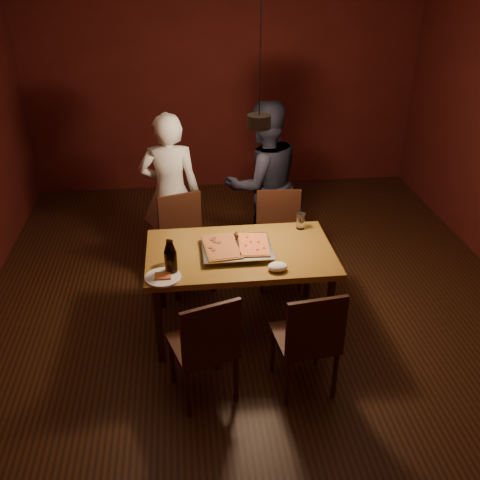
{
  "coord_description": "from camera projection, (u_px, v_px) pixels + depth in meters",
  "views": [
    {
      "loc": [
        -0.59,
        -3.89,
        2.89
      ],
      "look_at": [
        -0.16,
        -0.19,
        0.85
      ],
      "focal_mm": 40.0,
      "sensor_mm": 36.0,
      "label": 1
    }
  ],
  "objects": [
    {
      "name": "dining_table",
      "position": [
        240.0,
        259.0,
        4.33
      ],
      "size": [
        1.5,
        0.9,
        0.75
      ],
      "color": "olive",
      "rests_on": "floor"
    },
    {
      "name": "water_glass_left",
      "position": [
        169.0,
        257.0,
        4.1
      ],
      "size": [
        0.07,
        0.07,
        0.11
      ],
      "primitive_type": "cylinder",
      "color": "silver",
      "rests_on": "dining_table"
    },
    {
      "name": "chair_near_left",
      "position": [
        206.0,
        340.0,
        3.65
      ],
      "size": [
        0.53,
        0.53,
        0.49
      ],
      "rotation": [
        0.0,
        0.0,
        0.31
      ],
      "color": "#38190F",
      "rests_on": "floor"
    },
    {
      "name": "diner_dark",
      "position": [
        263.0,
        184.0,
        5.3
      ],
      "size": [
        0.94,
        0.82,
        1.66
      ],
      "primitive_type": "imported",
      "rotation": [
        0.0,
        0.0,
        3.4
      ],
      "color": "black",
      "rests_on": "floor"
    },
    {
      "name": "pizza_cheese",
      "position": [
        253.0,
        244.0,
        4.27
      ],
      "size": [
        0.27,
        0.4,
        0.02
      ],
      "primitive_type": "cube",
      "rotation": [
        0.0,
        0.0,
        -0.06
      ],
      "color": "gold",
      "rests_on": "pizza_tray"
    },
    {
      "name": "chair_far_left",
      "position": [
        184.0,
        233.0,
        5.01
      ],
      "size": [
        0.53,
        0.53,
        0.49
      ],
      "rotation": [
        0.0,
        0.0,
        3.45
      ],
      "color": "#38190F",
      "rests_on": "floor"
    },
    {
      "name": "water_glass_right",
      "position": [
        301.0,
        221.0,
        4.6
      ],
      "size": [
        0.07,
        0.07,
        0.15
      ],
      "primitive_type": "cylinder",
      "color": "silver",
      "rests_on": "dining_table"
    },
    {
      "name": "pizza_meat",
      "position": [
        221.0,
        247.0,
        4.24
      ],
      "size": [
        0.31,
        0.45,
        0.02
      ],
      "primitive_type": "cube",
      "rotation": [
        0.0,
        0.0,
        0.1
      ],
      "color": "maroon",
      "rests_on": "pizza_tray"
    },
    {
      "name": "chair_near_right",
      "position": [
        310.0,
        334.0,
        3.71
      ],
      "size": [
        0.47,
        0.47,
        0.49
      ],
      "rotation": [
        0.0,
        0.0,
        0.12
      ],
      "color": "#38190F",
      "rests_on": "floor"
    },
    {
      "name": "spatula",
      "position": [
        238.0,
        243.0,
        4.28
      ],
      "size": [
        0.1,
        0.24,
        0.04
      ],
      "primitive_type": null,
      "rotation": [
        0.0,
        0.0,
        -0.04
      ],
      "color": "silver",
      "rests_on": "pizza_tray"
    },
    {
      "name": "pendant_lamp",
      "position": [
        259.0,
        120.0,
        3.99
      ],
      "size": [
        0.18,
        0.18,
        1.1
      ],
      "color": "black",
      "rests_on": "ceiling"
    },
    {
      "name": "napkin",
      "position": [
        278.0,
        267.0,
        4.02
      ],
      "size": [
        0.15,
        0.12,
        0.06
      ],
      "primitive_type": "ellipsoid",
      "color": "white",
      "rests_on": "dining_table"
    },
    {
      "name": "beer_bottle_a",
      "position": [
        169.0,
        257.0,
        3.94
      ],
      "size": [
        0.07,
        0.07,
        0.28
      ],
      "color": "black",
      "rests_on": "dining_table"
    },
    {
      "name": "room_shell",
      "position": [
        258.0,
        166.0,
        4.16
      ],
      "size": [
        6.0,
        6.0,
        6.0
      ],
      "color": "#3A1F0F",
      "rests_on": "ground"
    },
    {
      "name": "pizza_tray",
      "position": [
        237.0,
        249.0,
        4.27
      ],
      "size": [
        0.58,
        0.49,
        0.05
      ],
      "primitive_type": "cube",
      "rotation": [
        0.0,
        0.0,
        0.08
      ],
      "color": "silver",
      "rests_on": "dining_table"
    },
    {
      "name": "diner_white",
      "position": [
        170.0,
        193.0,
        5.21
      ],
      "size": [
        0.59,
        0.4,
        1.59
      ],
      "primitive_type": "imported",
      "rotation": [
        0.0,
        0.0,
        3.11
      ],
      "color": "silver",
      "rests_on": "floor"
    },
    {
      "name": "chair_far_right",
      "position": [
        279.0,
        229.0,
        5.09
      ],
      "size": [
        0.44,
        0.44,
        0.49
      ],
      "rotation": [
        0.0,
        0.0,
        3.08
      ],
      "color": "#38190F",
      "rests_on": "floor"
    },
    {
      "name": "beer_bottle_b",
      "position": [
        172.0,
        257.0,
        3.94
      ],
      "size": [
        0.07,
        0.07,
        0.28
      ],
      "color": "black",
      "rests_on": "dining_table"
    },
    {
      "name": "plate_slice",
      "position": [
        163.0,
        277.0,
        3.93
      ],
      "size": [
        0.27,
        0.27,
        0.03
      ],
      "color": "white",
      "rests_on": "dining_table"
    }
  ]
}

